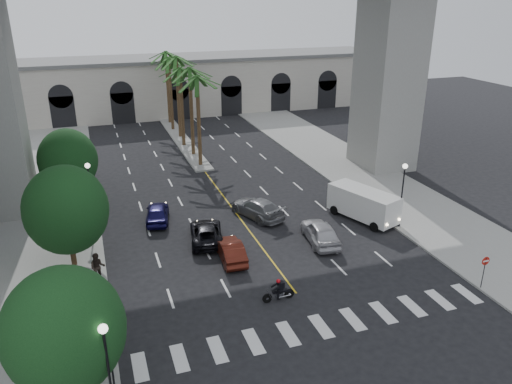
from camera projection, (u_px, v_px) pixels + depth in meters
name	position (u px, v px, depth m)	size (l,w,h in m)	color
ground	(310.00, 311.00, 29.22)	(140.00, 140.00, 0.00)	black
sidewalk_left	(47.00, 238.00, 37.82)	(8.00, 100.00, 0.15)	gray
sidewalk_right	(388.00, 191.00, 46.91)	(8.00, 100.00, 0.15)	gray
median	(182.00, 141.00, 62.55)	(2.00, 24.00, 0.20)	gray
pier_building	(159.00, 86.00, 75.93)	(71.00, 10.50, 8.50)	beige
palm_a	(197.00, 81.00, 50.43)	(3.20, 3.20, 10.30)	#47331E
palm_b	(190.00, 73.00, 53.87)	(3.20, 3.20, 10.60)	#47331E
palm_c	(180.00, 72.00, 57.47)	(3.20, 3.20, 10.10)	#47331E
palm_d	(176.00, 61.00, 60.81)	(3.20, 3.20, 10.90)	#47331E
palm_e	(169.00, 61.00, 64.42)	(3.20, 3.20, 10.40)	#47331E
palm_f	(166.00, 55.00, 67.92)	(3.20, 3.20, 10.70)	#47331E
street_tree_near	(64.00, 331.00, 21.16)	(5.20, 5.20, 6.89)	#382616
street_tree_mid	(66.00, 210.00, 32.50)	(5.44, 5.44, 7.21)	#382616
street_tree_far	(68.00, 160.00, 43.15)	(5.04, 5.04, 6.68)	#382616
lamp_post_left_near	(108.00, 368.00, 20.19)	(0.40, 0.40, 5.35)	black
lamp_post_left_far	(91.00, 189.00, 38.62)	(0.40, 0.40, 5.35)	black
lamp_post_right	(402.00, 190.00, 38.51)	(0.40, 0.40, 5.35)	black
traffic_signal_near	(109.00, 344.00, 22.67)	(0.25, 0.18, 3.65)	black
traffic_signal_far	(104.00, 297.00, 26.19)	(0.25, 0.18, 3.65)	black
motorcycle_rider	(279.00, 291.00, 30.06)	(2.06, 0.56, 1.49)	black
car_a	(320.00, 232.00, 37.07)	(1.96, 4.86, 1.66)	#AFAEB3
car_b	(231.00, 250.00, 34.67)	(1.51, 4.34, 1.43)	#4E180F
car_c	(206.00, 233.00, 37.28)	(2.32, 5.02, 1.40)	black
car_d	(258.00, 208.00, 41.37)	(2.19, 5.38, 1.56)	slate
car_e	(157.00, 213.00, 40.53)	(1.78, 4.42, 1.51)	#120E45
cargo_van	(364.00, 203.00, 40.63)	(4.12, 6.35, 2.53)	silver
pedestrian_a	(71.00, 308.00, 27.75)	(0.64, 0.42, 1.74)	black
pedestrian_b	(98.00, 267.00, 31.68)	(0.96, 0.75, 1.97)	black
do_not_enter_sign	(485.00, 266.00, 30.76)	(0.57, 0.05, 2.33)	black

